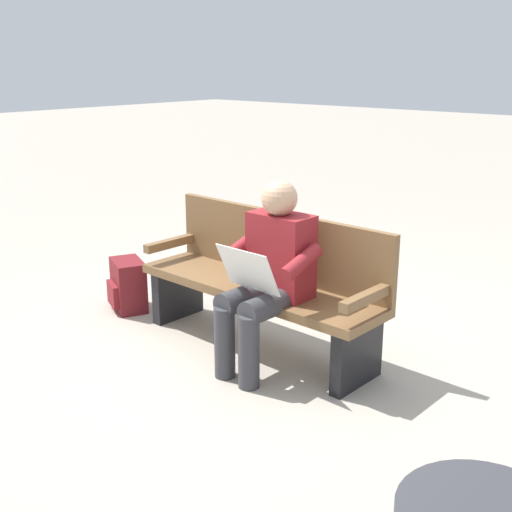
% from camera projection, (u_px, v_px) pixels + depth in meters
% --- Properties ---
extents(ground_plane, '(40.00, 40.00, 0.00)m').
position_uv_depth(ground_plane, '(257.00, 347.00, 4.44)').
color(ground_plane, '#A89E8E').
extents(bench_near, '(1.81, 0.53, 0.90)m').
position_uv_depth(bench_near, '(264.00, 280.00, 4.36)').
color(bench_near, brown).
rests_on(bench_near, ground).
extents(person_seated, '(0.58, 0.58, 1.18)m').
position_uv_depth(person_seated, '(269.00, 272.00, 3.99)').
color(person_seated, maroon).
rests_on(person_seated, ground).
extents(backpack, '(0.39, 0.35, 0.39)m').
position_uv_depth(backpack, '(128.00, 286.00, 5.06)').
color(backpack, maroon).
rests_on(backpack, ground).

